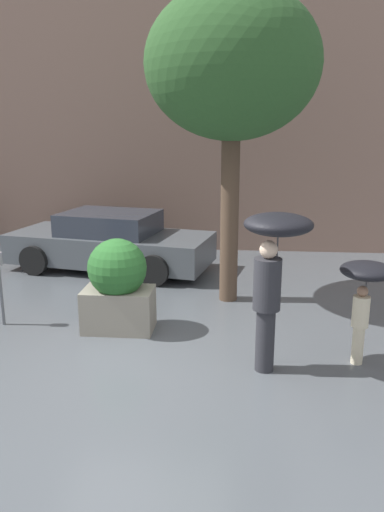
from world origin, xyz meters
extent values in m
plane|color=#51565B|center=(0.00, 0.00, 0.00)|extent=(40.00, 40.00, 0.00)
cube|color=#8C6B5B|center=(0.00, 6.50, 3.00)|extent=(18.00, 0.30, 6.00)
cube|color=gray|center=(-0.47, 1.05, 0.33)|extent=(1.06, 0.64, 0.65)
sphere|color=#286028|center=(-0.47, 1.05, 0.98)|extent=(0.88, 0.88, 0.88)
cylinder|color=#2D2D33|center=(1.67, -0.08, 0.41)|extent=(0.24, 0.24, 0.82)
cylinder|color=#2D2D33|center=(1.67, -0.08, 1.15)|extent=(0.34, 0.34, 0.65)
sphere|color=beige|center=(1.67, -0.08, 1.59)|extent=(0.22, 0.22, 0.22)
cylinder|color=#4C4C51|center=(1.79, 0.02, 1.53)|extent=(0.02, 0.02, 0.70)
ellipsoid|color=black|center=(1.79, 0.02, 1.88)|extent=(0.84, 0.84, 0.27)
cylinder|color=beige|center=(2.90, 0.21, 0.26)|extent=(0.15, 0.15, 0.52)
cylinder|color=beige|center=(2.90, 0.21, 0.72)|extent=(0.22, 0.22, 0.41)
sphere|color=#997056|center=(2.90, 0.21, 1.00)|extent=(0.14, 0.14, 0.14)
cylinder|color=#4C4C51|center=(2.95, 0.28, 1.00)|extent=(0.02, 0.02, 0.50)
ellipsoid|color=black|center=(2.95, 0.28, 1.25)|extent=(0.69, 0.69, 0.22)
cube|color=#4C5156|center=(-1.42, 4.41, 0.48)|extent=(4.59, 2.58, 0.62)
cube|color=#2D333D|center=(-1.42, 4.41, 1.03)|extent=(2.20, 1.84, 0.46)
cylinder|color=black|center=(-2.91, 3.82, 0.31)|extent=(0.66, 0.34, 0.63)
cylinder|color=black|center=(-2.56, 5.53, 0.31)|extent=(0.66, 0.34, 0.63)
cylinder|color=black|center=(-0.29, 3.28, 0.31)|extent=(0.66, 0.34, 0.63)
cylinder|color=black|center=(0.06, 4.99, 0.31)|extent=(0.66, 0.34, 0.63)
cylinder|color=brown|center=(1.17, 2.60, 1.61)|extent=(0.32, 0.32, 3.22)
ellipsoid|color=#2D5628|center=(1.17, 2.60, 4.00)|extent=(2.86, 2.86, 2.43)
cylinder|color=#595B60|center=(-2.33, 1.09, 0.49)|extent=(0.05, 0.05, 0.97)
camera|label=1|loc=(1.26, -5.97, 3.01)|focal=35.00mm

